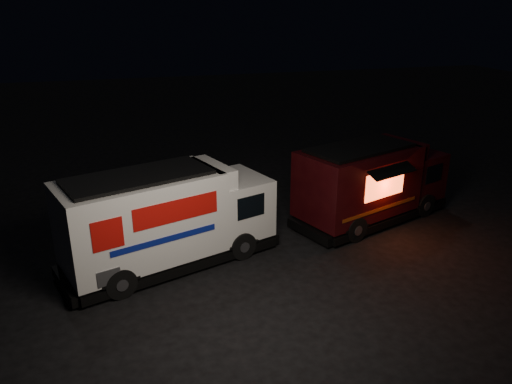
{
  "coord_description": "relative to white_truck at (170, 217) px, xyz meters",
  "views": [
    {
      "loc": [
        -2.79,
        -12.55,
        7.17
      ],
      "look_at": [
        1.42,
        2.0,
        1.4
      ],
      "focal_mm": 35.0,
      "sensor_mm": 36.0,
      "label": 1
    }
  ],
  "objects": [
    {
      "name": "red_truck",
      "position": [
        7.13,
        1.27,
        -0.06
      ],
      "size": [
        6.33,
        4.04,
        2.77
      ],
      "primitive_type": null,
      "rotation": [
        0.0,
        0.0,
        0.34
      ],
      "color": "#35090B",
      "rests_on": "ground"
    },
    {
      "name": "white_truck",
      "position": [
        0.0,
        0.0,
        0.0
      ],
      "size": [
        6.72,
        4.06,
        2.88
      ],
      "primitive_type": null,
      "rotation": [
        0.0,
        0.0,
        0.32
      ],
      "color": "silver",
      "rests_on": "ground"
    },
    {
      "name": "ground",
      "position": [
        1.52,
        -0.64,
        -1.44
      ],
      "size": [
        80.0,
        80.0,
        0.0
      ],
      "primitive_type": "plane",
      "color": "black",
      "rests_on": "ground"
    }
  ]
}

